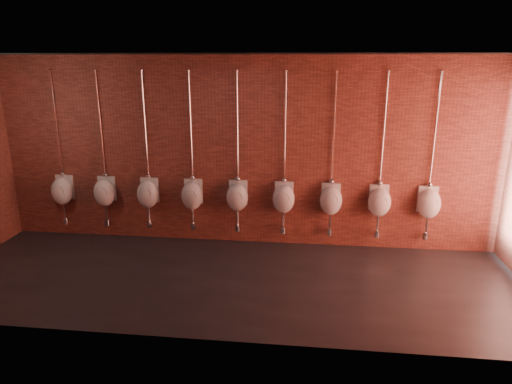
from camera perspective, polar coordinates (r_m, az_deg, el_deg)
ground at (r=6.87m, az=-3.23°, el=-10.90°), size 8.50×8.50×0.00m
room_shell at (r=6.21m, az=-3.53°, el=5.81°), size 8.54×3.04×3.22m
urinal_0 at (r=8.86m, az=-23.07°, el=0.21°), size 0.38×0.33×2.72m
urinal_1 at (r=8.50m, az=-18.41°, el=0.05°), size 0.38×0.33×2.72m
urinal_2 at (r=8.20m, az=-13.37°, el=-0.13°), size 0.38×0.33×2.72m
urinal_3 at (r=7.97m, az=-8.00°, el=-0.32°), size 0.38×0.33×2.72m
urinal_4 at (r=7.81m, az=-2.35°, el=-0.52°), size 0.38×0.33×2.72m
urinal_5 at (r=7.73m, az=3.47°, el=-0.72°), size 0.38×0.33×2.72m
urinal_6 at (r=7.73m, az=9.35°, el=-0.91°), size 0.38×0.33×2.72m
urinal_7 at (r=7.81m, az=15.17°, el=-1.09°), size 0.38×0.33×2.72m
urinal_8 at (r=7.97m, az=20.81°, el=-1.25°), size 0.38×0.33×2.72m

